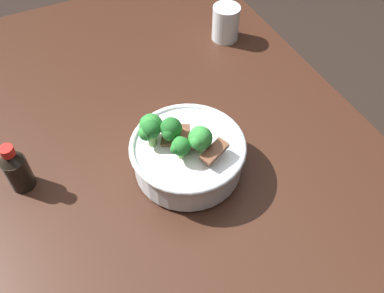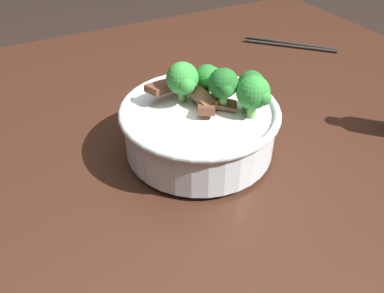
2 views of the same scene
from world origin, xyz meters
TOP-DOWN VIEW (x-y plane):
  - dining_table at (0.00, 0.00)m, footprint 1.30×1.06m
  - rice_bowl at (-0.09, -0.09)m, footprint 0.23×0.23m
  - drinking_glass at (0.28, -0.38)m, footprint 0.07×0.07m
  - soy_sauce_bottle at (0.01, 0.22)m, footprint 0.05×0.05m

SIDE VIEW (x-z plane):
  - dining_table at x=0.00m, z-range 0.32..1.15m
  - drinking_glass at x=0.28m, z-range 0.82..0.92m
  - soy_sauce_bottle at x=0.01m, z-range 0.82..0.94m
  - rice_bowl at x=-0.09m, z-range 0.81..0.96m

